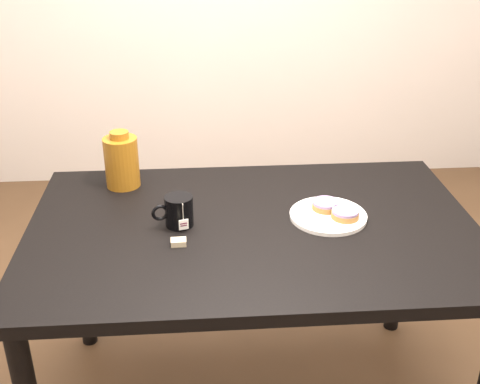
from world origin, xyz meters
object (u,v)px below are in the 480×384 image
(table, at_px, (253,248))
(teabag_pouch, at_px, (179,242))
(bagel_back, at_px, (326,205))
(bagel_front, at_px, (345,214))
(mug, at_px, (178,211))
(plate, at_px, (328,215))
(bagel_package, at_px, (122,161))

(table, relative_size, teabag_pouch, 31.11)
(bagel_back, xyz_separation_m, teabag_pouch, (-0.47, -0.17, -0.02))
(bagel_front, xyz_separation_m, mug, (-0.52, 0.02, 0.02))
(plate, xyz_separation_m, bagel_package, (-0.67, 0.29, 0.08))
(plate, bearing_deg, teabag_pouch, -164.49)
(mug, xyz_separation_m, bagel_package, (-0.20, 0.30, 0.04))
(plate, xyz_separation_m, teabag_pouch, (-0.47, -0.13, -0.00))
(bagel_back, distance_m, bagel_front, 0.08)
(teabag_pouch, relative_size, bagel_package, 0.22)
(plate, distance_m, teabag_pouch, 0.49)
(plate, bearing_deg, table, -173.16)
(bagel_front, bearing_deg, teabag_pouch, -168.71)
(table, distance_m, mug, 0.27)
(mug, height_order, bagel_package, bagel_package)
(mug, bearing_deg, table, -20.42)
(bagel_back, relative_size, bagel_front, 0.97)
(bagel_back, height_order, bagel_package, bagel_package)
(teabag_pouch, height_order, bagel_package, bagel_package)
(bagel_front, xyz_separation_m, teabag_pouch, (-0.52, -0.10, -0.02))
(table, xyz_separation_m, bagel_back, (0.24, 0.06, 0.11))
(mug, bearing_deg, bagel_package, 107.52)
(bagel_front, height_order, teabag_pouch, bagel_front)
(plate, relative_size, bagel_back, 2.07)
(bagel_package, bearing_deg, bagel_front, -23.72)
(teabag_pouch, bearing_deg, table, 23.92)
(table, height_order, bagel_back, bagel_back)
(mug, distance_m, bagel_package, 0.36)
(bagel_back, relative_size, teabag_pouch, 2.62)
(table, height_order, teabag_pouch, teabag_pouch)
(bagel_front, bearing_deg, bagel_back, 127.45)
(plate, relative_size, teabag_pouch, 5.42)
(bagel_back, xyz_separation_m, mug, (-0.47, -0.05, 0.02))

